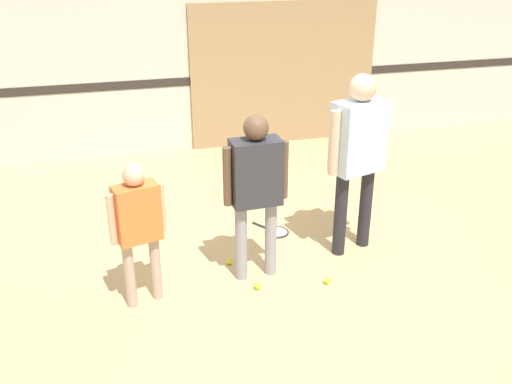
{
  "coord_description": "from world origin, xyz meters",
  "views": [
    {
      "loc": [
        -1.44,
        -4.54,
        2.96
      ],
      "look_at": [
        -0.24,
        -0.09,
        0.87
      ],
      "focal_mm": 40.0,
      "sensor_mm": 36.0,
      "label": 1
    }
  ],
  "objects_px": {
    "tennis_ball_stray_left": "(230,261)",
    "tennis_ball_near_instructor": "(258,286)",
    "person_instructor": "(256,181)",
    "tennis_ball_stray_right": "(327,281)",
    "tennis_ball_by_spare_racket": "(164,213)",
    "racket_spare_on_floor": "(152,225)",
    "person_student_right": "(358,146)",
    "racket_second_spare": "(275,231)",
    "person_student_left": "(138,220)"
  },
  "relations": [
    {
      "from": "tennis_ball_stray_left",
      "to": "tennis_ball_near_instructor",
      "type": "bearing_deg",
      "value": -72.51
    },
    {
      "from": "person_instructor",
      "to": "tennis_ball_stray_right",
      "type": "xyz_separation_m",
      "value": [
        0.6,
        -0.32,
        -0.94
      ]
    },
    {
      "from": "tennis_ball_by_spare_racket",
      "to": "tennis_ball_stray_left",
      "type": "height_order",
      "value": "same"
    },
    {
      "from": "racket_spare_on_floor",
      "to": "tennis_ball_stray_right",
      "type": "distance_m",
      "value": 2.15
    },
    {
      "from": "person_instructor",
      "to": "tennis_ball_by_spare_racket",
      "type": "distance_m",
      "value": 1.88
    },
    {
      "from": "racket_spare_on_floor",
      "to": "tennis_ball_stray_right",
      "type": "xyz_separation_m",
      "value": [
        1.45,
        -1.59,
        0.02
      ]
    },
    {
      "from": "racket_spare_on_floor",
      "to": "tennis_ball_stray_left",
      "type": "xyz_separation_m",
      "value": [
        0.66,
        -1.02,
        0.02
      ]
    },
    {
      "from": "tennis_ball_by_spare_racket",
      "to": "tennis_ball_stray_left",
      "type": "bearing_deg",
      "value": -68.11
    },
    {
      "from": "racket_spare_on_floor",
      "to": "tennis_ball_stray_left",
      "type": "relative_size",
      "value": 7.84
    },
    {
      "from": "person_student_right",
      "to": "tennis_ball_stray_left",
      "type": "distance_m",
      "value": 1.67
    },
    {
      "from": "person_instructor",
      "to": "person_student_right",
      "type": "bearing_deg",
      "value": 9.61
    },
    {
      "from": "person_instructor",
      "to": "tennis_ball_stray_right",
      "type": "distance_m",
      "value": 1.16
    },
    {
      "from": "tennis_ball_near_instructor",
      "to": "racket_second_spare",
      "type": "bearing_deg",
      "value": 64.61
    },
    {
      "from": "racket_spare_on_floor",
      "to": "tennis_ball_stray_left",
      "type": "distance_m",
      "value": 1.21
    },
    {
      "from": "person_instructor",
      "to": "tennis_ball_stray_right",
      "type": "height_order",
      "value": "person_instructor"
    },
    {
      "from": "person_student_left",
      "to": "tennis_ball_stray_left",
      "type": "height_order",
      "value": "person_student_left"
    },
    {
      "from": "person_student_right",
      "to": "person_student_left",
      "type": "bearing_deg",
      "value": -7.08
    },
    {
      "from": "tennis_ball_by_spare_racket",
      "to": "person_instructor",
      "type": "bearing_deg",
      "value": -64.95
    },
    {
      "from": "person_instructor",
      "to": "tennis_ball_by_spare_racket",
      "type": "relative_size",
      "value": 23.85
    },
    {
      "from": "racket_spare_on_floor",
      "to": "racket_second_spare",
      "type": "bearing_deg",
      "value": 164.84
    },
    {
      "from": "person_student_left",
      "to": "racket_spare_on_floor",
      "type": "relative_size",
      "value": 2.51
    },
    {
      "from": "racket_spare_on_floor",
      "to": "person_instructor",
      "type": "bearing_deg",
      "value": 130.56
    },
    {
      "from": "tennis_ball_near_instructor",
      "to": "tennis_ball_stray_right",
      "type": "bearing_deg",
      "value": -7.58
    },
    {
      "from": "racket_second_spare",
      "to": "tennis_ball_by_spare_racket",
      "type": "height_order",
      "value": "tennis_ball_by_spare_racket"
    },
    {
      "from": "person_instructor",
      "to": "tennis_ball_by_spare_racket",
      "type": "height_order",
      "value": "person_instructor"
    },
    {
      "from": "tennis_ball_by_spare_racket",
      "to": "tennis_ball_stray_right",
      "type": "xyz_separation_m",
      "value": [
        1.29,
        -1.79,
        0.0
      ]
    },
    {
      "from": "person_student_left",
      "to": "tennis_ball_stray_right",
      "type": "distance_m",
      "value": 1.83
    },
    {
      "from": "racket_second_spare",
      "to": "tennis_ball_near_instructor",
      "type": "xyz_separation_m",
      "value": [
        -0.47,
        -0.99,
        0.02
      ]
    },
    {
      "from": "tennis_ball_stray_left",
      "to": "tennis_ball_stray_right",
      "type": "xyz_separation_m",
      "value": [
        0.8,
        -0.57,
        0.0
      ]
    },
    {
      "from": "tennis_ball_by_spare_racket",
      "to": "person_student_left",
      "type": "bearing_deg",
      "value": -102.46
    },
    {
      "from": "person_student_left",
      "to": "tennis_ball_near_instructor",
      "type": "relative_size",
      "value": 19.65
    },
    {
      "from": "person_instructor",
      "to": "tennis_ball_by_spare_racket",
      "type": "bearing_deg",
      "value": 112.44
    },
    {
      "from": "person_instructor",
      "to": "tennis_ball_near_instructor",
      "type": "bearing_deg",
      "value": -104.17
    },
    {
      "from": "racket_second_spare",
      "to": "tennis_ball_stray_right",
      "type": "bearing_deg",
      "value": 154.14
    },
    {
      "from": "person_student_right",
      "to": "tennis_ball_by_spare_racket",
      "type": "relative_size",
      "value": 27.4
    },
    {
      "from": "person_student_left",
      "to": "person_student_right",
      "type": "height_order",
      "value": "person_student_right"
    },
    {
      "from": "racket_spare_on_floor",
      "to": "tennis_ball_stray_right",
      "type": "relative_size",
      "value": 7.84
    },
    {
      "from": "racket_second_spare",
      "to": "tennis_ball_stray_right",
      "type": "distance_m",
      "value": 1.09
    },
    {
      "from": "person_student_left",
      "to": "racket_second_spare",
      "type": "relative_size",
      "value": 2.77
    },
    {
      "from": "person_instructor",
      "to": "racket_second_spare",
      "type": "height_order",
      "value": "person_instructor"
    },
    {
      "from": "racket_second_spare",
      "to": "tennis_ball_stray_right",
      "type": "xyz_separation_m",
      "value": [
        0.17,
        -1.08,
        0.02
      ]
    },
    {
      "from": "person_instructor",
      "to": "racket_spare_on_floor",
      "type": "relative_size",
      "value": 3.04
    },
    {
      "from": "tennis_ball_stray_right",
      "to": "person_student_right",
      "type": "bearing_deg",
      "value": 49.14
    },
    {
      "from": "tennis_ball_by_spare_racket",
      "to": "tennis_ball_stray_right",
      "type": "height_order",
      "value": "same"
    },
    {
      "from": "racket_second_spare",
      "to": "tennis_ball_near_instructor",
      "type": "relative_size",
      "value": 7.1
    },
    {
      "from": "racket_spare_on_floor",
      "to": "person_student_left",
      "type": "bearing_deg",
      "value": 88.87
    },
    {
      "from": "person_student_left",
      "to": "tennis_ball_near_instructor",
      "type": "bearing_deg",
      "value": -20.15
    },
    {
      "from": "racket_second_spare",
      "to": "tennis_ball_near_instructor",
      "type": "distance_m",
      "value": 1.1
    },
    {
      "from": "person_instructor",
      "to": "tennis_ball_stray_left",
      "type": "distance_m",
      "value": 0.99
    },
    {
      "from": "person_instructor",
      "to": "person_student_right",
      "type": "distance_m",
      "value": 1.1
    }
  ]
}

